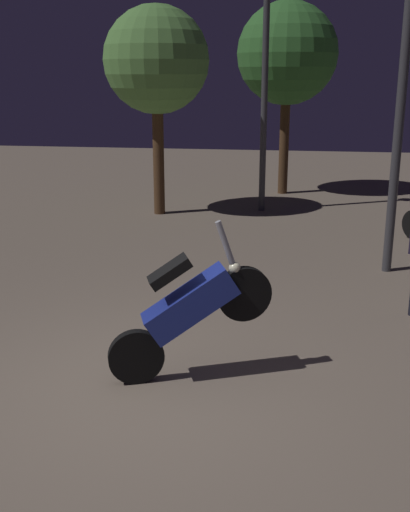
# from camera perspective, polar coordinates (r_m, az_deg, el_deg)

# --- Properties ---
(ground_plane) EXTENTS (40.00, 40.00, 0.00)m
(ground_plane) POSITION_cam_1_polar(r_m,az_deg,el_deg) (6.24, -6.31, -12.21)
(ground_plane) COLOR #756656
(motorcycle_blue_foreground) EXTENTS (1.59, 0.68, 1.63)m
(motorcycle_blue_foreground) POSITION_cam_1_polar(r_m,az_deg,el_deg) (6.14, -1.42, -4.92)
(motorcycle_blue_foreground) COLOR black
(motorcycle_blue_foreground) RESTS_ON ground_plane
(streetlamp_near) EXTENTS (0.36, 0.36, 5.14)m
(streetlamp_near) POSITION_cam_1_polar(r_m,az_deg,el_deg) (13.80, 5.60, 17.53)
(streetlamp_near) COLOR #38383D
(streetlamp_near) RESTS_ON ground_plane
(streetlamp_far) EXTENTS (0.36, 0.36, 4.67)m
(streetlamp_far) POSITION_cam_1_polar(r_m,az_deg,el_deg) (9.70, 17.86, 15.81)
(streetlamp_far) COLOR #38383D
(streetlamp_far) RESTS_ON ground_plane
(tree_center_bg) EXTENTS (2.21, 2.21, 4.36)m
(tree_center_bg) POSITION_cam_1_polar(r_m,az_deg,el_deg) (13.46, -4.51, 17.50)
(tree_center_bg) COLOR #4C331E
(tree_center_bg) RESTS_ON ground_plane
(tree_right_bg) EXTENTS (2.47, 2.47, 4.69)m
(tree_right_bg) POSITION_cam_1_polar(r_m,az_deg,el_deg) (15.97, 7.61, 17.98)
(tree_right_bg) COLOR #4C331E
(tree_right_bg) RESTS_ON ground_plane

